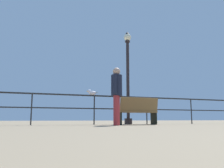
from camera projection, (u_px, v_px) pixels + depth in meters
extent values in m
cube|color=#242424|center=(121.00, 97.00, 8.60)|extent=(23.49, 0.05, 0.05)
cube|color=#242424|center=(122.00, 109.00, 8.53)|extent=(23.49, 0.04, 0.04)
cylinder|color=#242424|center=(31.00, 109.00, 7.44)|extent=(0.04, 0.04, 1.04)
cylinder|color=#242424|center=(94.00, 110.00, 8.16)|extent=(0.04, 0.04, 1.04)
cylinder|color=#242424|center=(147.00, 111.00, 8.89)|extent=(0.04, 0.04, 1.04)
cylinder|color=#242424|center=(191.00, 111.00, 9.61)|extent=(0.04, 0.04, 1.04)
cube|color=brown|center=(137.00, 112.00, 8.12)|extent=(1.45, 0.45, 0.05)
cube|color=brown|center=(139.00, 105.00, 7.97)|extent=(1.45, 0.14, 0.50)
cube|color=black|center=(154.00, 118.00, 8.32)|extent=(0.04, 0.40, 0.45)
cube|color=black|center=(151.00, 109.00, 8.54)|extent=(0.04, 0.31, 0.04)
cube|color=black|center=(119.00, 118.00, 7.86)|extent=(0.04, 0.40, 0.45)
cube|color=black|center=(117.00, 108.00, 8.07)|extent=(0.04, 0.31, 0.04)
cylinder|color=black|center=(128.00, 121.00, 8.80)|extent=(0.30, 0.30, 0.22)
cylinder|color=black|center=(128.00, 79.00, 9.05)|extent=(0.12, 0.12, 3.09)
cylinder|color=black|center=(127.00, 42.00, 9.30)|extent=(0.20, 0.20, 0.06)
sphere|color=#EAE5C2|center=(127.00, 37.00, 9.32)|extent=(0.30, 0.30, 0.30)
cone|color=black|center=(127.00, 33.00, 9.35)|extent=(0.15, 0.15, 0.10)
cylinder|color=#A32B2F|center=(116.00, 110.00, 6.96)|extent=(0.17, 0.17, 0.92)
cylinder|color=#A32B2F|center=(117.00, 111.00, 7.12)|extent=(0.17, 0.17, 0.92)
cylinder|color=#1A1E30|center=(117.00, 85.00, 7.16)|extent=(0.35, 0.35, 0.66)
cylinder|color=#1A1E30|center=(115.00, 84.00, 6.94)|extent=(0.12, 0.12, 0.62)
cylinder|color=#1A1E30|center=(118.00, 86.00, 7.39)|extent=(0.12, 0.12, 0.62)
sphere|color=tan|center=(117.00, 71.00, 7.23)|extent=(0.24, 0.24, 0.24)
ellipsoid|color=white|center=(92.00, 93.00, 8.23)|extent=(0.32, 0.27, 0.15)
ellipsoid|color=gray|center=(92.00, 92.00, 8.23)|extent=(0.27, 0.22, 0.05)
sphere|color=white|center=(89.00, 91.00, 8.26)|extent=(0.12, 0.12, 0.12)
cone|color=gold|center=(87.00, 91.00, 8.27)|extent=(0.07, 0.07, 0.05)
cube|color=gray|center=(96.00, 93.00, 8.21)|extent=(0.12, 0.10, 0.02)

